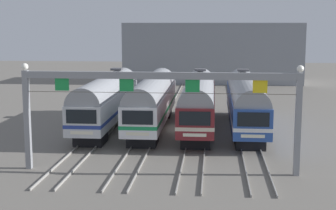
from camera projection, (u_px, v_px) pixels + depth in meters
ground_plane at (175, 129)px, 46.14m from camera, size 160.00×160.00×0.00m
track_bed at (186, 100)px, 62.84m from camera, size 14.05×70.00×0.15m
commuter_train_silver at (107, 99)px, 46.26m from camera, size 2.88×18.06×5.05m
commuter_train_white at (152, 99)px, 45.89m from camera, size 2.88×18.06×4.77m
commuter_train_maroon at (199, 100)px, 45.52m from camera, size 2.88×18.06×5.05m
commuter_train_blue at (246, 101)px, 45.15m from camera, size 2.88×18.06×5.05m
catenary_gantry at (159, 93)px, 32.05m from camera, size 17.79×0.44×6.97m
maintenance_building at (212, 52)px, 82.73m from camera, size 28.05×10.00×9.53m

